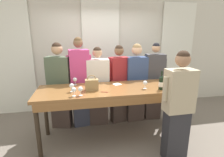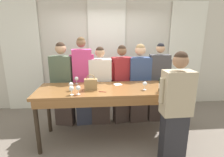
{
  "view_description": "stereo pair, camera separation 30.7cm",
  "coord_description": "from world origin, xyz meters",
  "px_view_note": "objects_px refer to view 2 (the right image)",
  "views": [
    {
      "loc": [
        -0.57,
        -2.87,
        1.92
      ],
      "look_at": [
        0.0,
        0.08,
        1.14
      ],
      "focal_mm": 28.0,
      "sensor_mm": 36.0,
      "label": 1
    },
    {
      "loc": [
        -0.27,
        -2.91,
        1.92
      ],
      "look_at": [
        0.0,
        0.08,
        1.14
      ],
      "focal_mm": 28.0,
      "sensor_mm": 36.0,
      "label": 2
    }
  ],
  "objects_px": {
    "wine_glass_front_mid": "(96,80)",
    "guest_pink_top": "(83,82)",
    "wine_glass_center_left": "(76,79)",
    "wine_glass_back_mid": "(145,84)",
    "handbag": "(91,84)",
    "wine_glass_back_left": "(71,89)",
    "wine_glass_front_right": "(171,86)",
    "wine_glass_center_right": "(71,85)",
    "guest_striped_shirt": "(121,84)",
    "guest_olive_jacket": "(63,84)",
    "guest_navy_coat": "(139,83)",
    "guest_beige_cap": "(158,83)",
    "wine_glass_front_left": "(78,88)",
    "guest_cream_sweater": "(101,86)",
    "tasting_bar": "(113,94)",
    "wine_bottle": "(161,84)",
    "wine_glass_center_mid": "(172,82)",
    "host_pouring": "(176,109)"
  },
  "relations": [
    {
      "from": "tasting_bar",
      "to": "wine_glass_back_left",
      "type": "bearing_deg",
      "value": -158.25
    },
    {
      "from": "guest_navy_coat",
      "to": "wine_glass_front_mid",
      "type": "bearing_deg",
      "value": -153.47
    },
    {
      "from": "guest_cream_sweater",
      "to": "guest_navy_coat",
      "type": "distance_m",
      "value": 0.83
    },
    {
      "from": "guest_pink_top",
      "to": "guest_beige_cap",
      "type": "height_order",
      "value": "guest_pink_top"
    },
    {
      "from": "wine_bottle",
      "to": "guest_pink_top",
      "type": "relative_size",
      "value": 0.17
    },
    {
      "from": "wine_glass_front_mid",
      "to": "guest_navy_coat",
      "type": "bearing_deg",
      "value": 26.53
    },
    {
      "from": "wine_glass_back_mid",
      "to": "guest_cream_sweater",
      "type": "bearing_deg",
      "value": 133.92
    },
    {
      "from": "wine_glass_center_left",
      "to": "wine_glass_back_mid",
      "type": "relative_size",
      "value": 1.0
    },
    {
      "from": "wine_glass_front_left",
      "to": "wine_glass_back_mid",
      "type": "xyz_separation_m",
      "value": [
        1.1,
        0.14,
        0.0
      ]
    },
    {
      "from": "wine_glass_back_left",
      "to": "guest_pink_top",
      "type": "height_order",
      "value": "guest_pink_top"
    },
    {
      "from": "wine_bottle",
      "to": "guest_navy_coat",
      "type": "height_order",
      "value": "guest_navy_coat"
    },
    {
      "from": "guest_olive_jacket",
      "to": "host_pouring",
      "type": "xyz_separation_m",
      "value": [
        1.81,
        -1.33,
        -0.03
      ]
    },
    {
      "from": "handbag",
      "to": "wine_glass_center_mid",
      "type": "distance_m",
      "value": 1.42
    },
    {
      "from": "handbag",
      "to": "guest_striped_shirt",
      "type": "distance_m",
      "value": 0.94
    },
    {
      "from": "wine_glass_back_mid",
      "to": "wine_glass_back_left",
      "type": "bearing_deg",
      "value": -172.96
    },
    {
      "from": "wine_glass_front_mid",
      "to": "wine_glass_front_right",
      "type": "height_order",
      "value": "same"
    },
    {
      "from": "wine_glass_front_left",
      "to": "guest_striped_shirt",
      "type": "relative_size",
      "value": 0.08
    },
    {
      "from": "wine_bottle",
      "to": "guest_cream_sweater",
      "type": "xyz_separation_m",
      "value": [
        -0.98,
        0.86,
        -0.28
      ]
    },
    {
      "from": "guest_beige_cap",
      "to": "wine_glass_front_left",
      "type": "bearing_deg",
      "value": -150.91
    },
    {
      "from": "handbag",
      "to": "guest_striped_shirt",
      "type": "height_order",
      "value": "guest_striped_shirt"
    },
    {
      "from": "wine_glass_center_mid",
      "to": "wine_glass_front_right",
      "type": "bearing_deg",
      "value": -117.38
    },
    {
      "from": "guest_striped_shirt",
      "to": "wine_glass_center_left",
      "type": "bearing_deg",
      "value": -161.38
    },
    {
      "from": "handbag",
      "to": "wine_glass_center_mid",
      "type": "bearing_deg",
      "value": -1.46
    },
    {
      "from": "wine_glass_center_right",
      "to": "guest_pink_top",
      "type": "bearing_deg",
      "value": 78.99
    },
    {
      "from": "wine_glass_front_right",
      "to": "wine_glass_center_right",
      "type": "distance_m",
      "value": 1.65
    },
    {
      "from": "wine_glass_front_left",
      "to": "wine_glass_center_left",
      "type": "height_order",
      "value": "same"
    },
    {
      "from": "guest_olive_jacket",
      "to": "wine_glass_center_right",
      "type": "bearing_deg",
      "value": -69.11
    },
    {
      "from": "guest_olive_jacket",
      "to": "guest_striped_shirt",
      "type": "height_order",
      "value": "guest_olive_jacket"
    },
    {
      "from": "wine_glass_center_right",
      "to": "wine_bottle",
      "type": "bearing_deg",
      "value": -6.38
    },
    {
      "from": "wine_glass_front_mid",
      "to": "wine_glass_center_mid",
      "type": "distance_m",
      "value": 1.36
    },
    {
      "from": "wine_glass_center_mid",
      "to": "guest_navy_coat",
      "type": "distance_m",
      "value": 0.85
    },
    {
      "from": "guest_navy_coat",
      "to": "guest_beige_cap",
      "type": "xyz_separation_m",
      "value": [
        0.42,
        -0.0,
        -0.0
      ]
    },
    {
      "from": "wine_glass_front_left",
      "to": "guest_navy_coat",
      "type": "relative_size",
      "value": 0.08
    },
    {
      "from": "tasting_bar",
      "to": "guest_beige_cap",
      "type": "relative_size",
      "value": 1.51
    },
    {
      "from": "wine_glass_back_mid",
      "to": "guest_beige_cap",
      "type": "distance_m",
      "value": 0.94
    },
    {
      "from": "wine_glass_front_mid",
      "to": "wine_glass_back_left",
      "type": "relative_size",
      "value": 1.0
    },
    {
      "from": "tasting_bar",
      "to": "guest_striped_shirt",
      "type": "distance_m",
      "value": 0.69
    },
    {
      "from": "wine_bottle",
      "to": "guest_navy_coat",
      "type": "relative_size",
      "value": 0.19
    },
    {
      "from": "tasting_bar",
      "to": "wine_glass_front_right",
      "type": "relative_size",
      "value": 18.3
    },
    {
      "from": "wine_glass_center_left",
      "to": "wine_glass_back_mid",
      "type": "height_order",
      "value": "same"
    },
    {
      "from": "tasting_bar",
      "to": "handbag",
      "type": "xyz_separation_m",
      "value": [
        -0.37,
        -0.03,
        0.2
      ]
    },
    {
      "from": "handbag",
      "to": "guest_pink_top",
      "type": "relative_size",
      "value": 0.14
    },
    {
      "from": "wine_bottle",
      "to": "guest_striped_shirt",
      "type": "distance_m",
      "value": 1.04
    },
    {
      "from": "wine_glass_front_right",
      "to": "guest_olive_jacket",
      "type": "distance_m",
      "value": 2.12
    },
    {
      "from": "wine_glass_front_mid",
      "to": "guest_pink_top",
      "type": "bearing_deg",
      "value": 120.53
    },
    {
      "from": "wine_glass_back_mid",
      "to": "guest_olive_jacket",
      "type": "bearing_deg",
      "value": 153.11
    },
    {
      "from": "handbag",
      "to": "wine_glass_back_mid",
      "type": "relative_size",
      "value": 1.86
    },
    {
      "from": "wine_glass_front_mid",
      "to": "guest_cream_sweater",
      "type": "height_order",
      "value": "guest_cream_sweater"
    },
    {
      "from": "handbag",
      "to": "wine_glass_back_left",
      "type": "distance_m",
      "value": 0.38
    },
    {
      "from": "wine_glass_front_left",
      "to": "host_pouring",
      "type": "relative_size",
      "value": 0.08
    }
  ]
}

